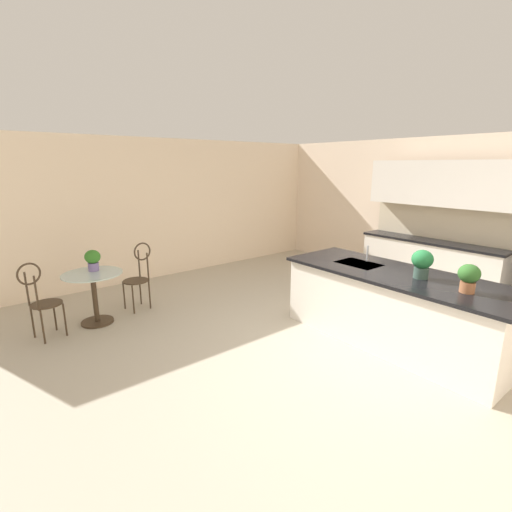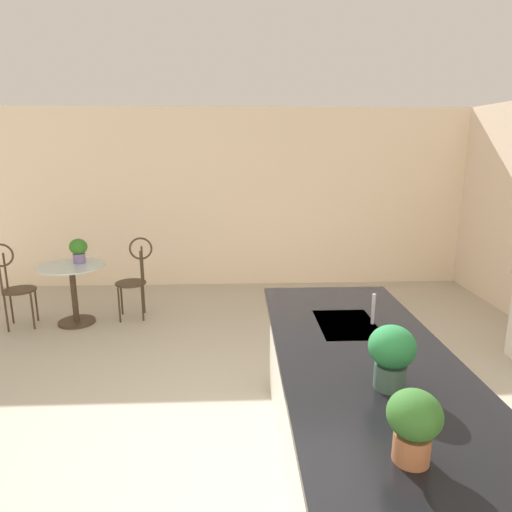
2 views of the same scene
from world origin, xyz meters
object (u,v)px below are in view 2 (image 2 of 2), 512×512
at_px(chair_near_window, 135,274).
at_px(chair_by_island, 13,282).
at_px(bistro_table, 74,289).
at_px(potted_plant_on_table, 79,249).
at_px(potted_plant_counter_far, 414,422).
at_px(potted_plant_counter_near, 392,353).

distance_m(chair_near_window, chair_by_island, 1.40).
height_order(bistro_table, potted_plant_on_table, potted_plant_on_table).
distance_m(bistro_table, potted_plant_counter_far, 4.69).
xyz_separation_m(chair_near_window, potted_plant_on_table, (0.04, -0.65, 0.34)).
bearing_deg(potted_plant_on_table, chair_by_island, -73.32).
bearing_deg(potted_plant_on_table, potted_plant_counter_near, 38.91).
xyz_separation_m(bistro_table, chair_near_window, (-0.16, 0.71, 0.13)).
height_order(bistro_table, potted_plant_counter_far, potted_plant_counter_far).
bearing_deg(bistro_table, potted_plant_counter_near, 40.60).
height_order(chair_near_window, potted_plant_counter_near, potted_plant_counter_near).
bearing_deg(potted_plant_on_table, bistro_table, -25.24).
relative_size(bistro_table, potted_plant_counter_near, 2.37).
height_order(potted_plant_on_table, potted_plant_counter_near, potted_plant_counter_near).
bearing_deg(potted_plant_counter_near, chair_by_island, -132.44).
xyz_separation_m(bistro_table, potted_plant_counter_far, (3.79, 2.68, 0.65)).
bearing_deg(bistro_table, potted_plant_counter_far, 35.26).
distance_m(potted_plant_counter_far, potted_plant_counter_near, 0.56).
distance_m(bistro_table, potted_plant_counter_near, 4.32).
xyz_separation_m(bistro_table, potted_plant_on_table, (-0.13, 0.06, 0.46)).
relative_size(potted_plant_on_table, potted_plant_counter_near, 0.89).
relative_size(potted_plant_on_table, potted_plant_counter_far, 1.00).
bearing_deg(potted_plant_counter_near, potted_plant_on_table, -141.09).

